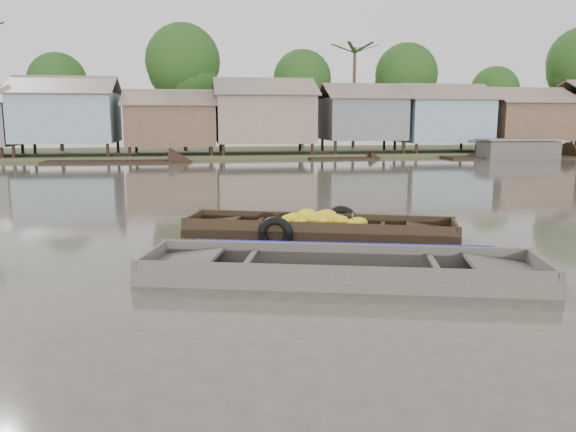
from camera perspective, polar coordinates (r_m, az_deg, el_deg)
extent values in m
plane|color=#454035|center=(10.25, 2.43, -5.40)|extent=(120.00, 120.00, 0.00)
cube|color=#384723|center=(42.82, -6.30, 6.30)|extent=(120.00, 12.00, 0.50)
cube|color=#7A99A8|center=(40.11, -21.50, 9.29)|extent=(6.20, 5.20, 3.20)
cube|color=brown|center=(38.79, -22.15, 12.28)|extent=(6.60, 3.02, 1.28)
cube|color=brown|center=(41.53, -21.26, 12.14)|extent=(6.60, 3.02, 1.28)
cube|color=brown|center=(39.24, -11.74, 9.04)|extent=(5.80, 4.60, 2.70)
cube|color=brown|center=(38.01, -11.93, 11.72)|extent=(6.20, 2.67, 1.14)
cube|color=brown|center=(40.49, -11.75, 11.61)|extent=(6.20, 2.67, 1.14)
cube|color=#7F6858|center=(39.44, -2.45, 9.89)|extent=(6.50, 5.30, 3.30)
cube|color=brown|center=(38.07, -2.23, 13.05)|extent=(6.90, 3.08, 1.31)
cube|color=brown|center=(40.91, -2.71, 12.83)|extent=(6.90, 3.08, 1.31)
cube|color=slate|center=(40.83, 7.50, 9.75)|extent=(5.40, 4.70, 2.90)
cube|color=brown|center=(39.65, 8.09, 12.48)|extent=(5.80, 2.73, 1.17)
cube|color=brown|center=(42.09, 7.07, 12.35)|extent=(5.80, 2.73, 1.17)
cube|color=#7A99A8|center=(42.90, 15.32, 9.36)|extent=(6.00, 5.00, 3.10)
cube|color=brown|center=(41.71, 16.22, 12.06)|extent=(6.40, 2.90, 1.24)
cube|color=brown|center=(44.17, 14.71, 11.99)|extent=(6.40, 2.90, 1.24)
cube|color=brown|center=(45.93, 22.83, 8.89)|extent=(5.70, 4.90, 2.80)
cube|color=brown|center=(44.83, 23.88, 11.18)|extent=(6.10, 2.85, 1.21)
cube|color=brown|center=(47.09, 22.13, 11.20)|extent=(6.10, 2.85, 1.21)
cylinder|color=#473323|center=(44.83, -22.13, 8.93)|extent=(0.28, 0.28, 4.90)
sphere|color=#1B3D13|center=(44.90, -22.37, 12.50)|extent=(4.20, 4.20, 4.20)
cylinder|color=#473323|center=(42.70, -10.48, 10.41)|extent=(0.28, 0.28, 6.30)
sphere|color=#1B3D13|center=(42.89, -10.63, 15.23)|extent=(5.40, 5.40, 5.40)
cylinder|color=#473323|center=(44.41, 1.44, 9.88)|extent=(0.28, 0.28, 5.25)
sphere|color=#1B3D13|center=(44.50, 1.46, 13.74)|extent=(4.50, 4.50, 4.50)
cylinder|color=#473323|center=(45.57, 11.77, 9.90)|extent=(0.28, 0.28, 5.60)
sphere|color=#1B3D13|center=(45.69, 11.92, 13.91)|extent=(4.80, 4.80, 4.80)
cylinder|color=#473323|center=(49.83, 20.09, 8.89)|extent=(0.28, 0.28, 4.55)
sphere|color=#1B3D13|center=(49.87, 20.27, 11.87)|extent=(3.90, 3.90, 3.90)
cylinder|color=#473323|center=(44.83, 6.71, 11.57)|extent=(0.24, 0.24, 8.00)
cube|color=black|center=(13.03, 3.16, -2.43)|extent=(6.11, 3.06, 0.08)
cube|color=black|center=(13.62, 3.50, -0.83)|extent=(5.91, 2.16, 0.57)
cube|color=black|center=(12.34, 2.80, -1.96)|extent=(5.91, 2.16, 0.57)
cube|color=black|center=(12.99, 16.58, -1.77)|extent=(0.49, 1.29, 0.54)
cube|color=black|center=(12.92, 14.27, -1.41)|extent=(1.37, 1.44, 0.21)
cube|color=black|center=(13.67, -9.55, -0.92)|extent=(0.49, 1.29, 0.54)
cube|color=black|center=(13.49, -7.45, -0.71)|extent=(1.37, 1.44, 0.21)
cube|color=black|center=(13.21, -3.08, -0.67)|extent=(0.51, 1.25, 0.05)
cube|color=black|center=(12.87, 9.60, -1.08)|extent=(0.51, 1.25, 0.05)
ellipsoid|color=yellow|center=(13.02, 3.38, 0.02)|extent=(0.44, 0.37, 0.23)
ellipsoid|color=yellow|center=(12.84, 4.90, -0.45)|extent=(0.53, 0.45, 0.28)
ellipsoid|color=yellow|center=(12.78, 2.63, -0.23)|extent=(0.55, 0.46, 0.29)
ellipsoid|color=yellow|center=(13.08, 0.77, -0.27)|extent=(0.58, 0.49, 0.31)
ellipsoid|color=yellow|center=(13.26, -1.10, -0.74)|extent=(0.53, 0.44, 0.28)
ellipsoid|color=yellow|center=(13.11, 0.17, -0.37)|extent=(0.50, 0.42, 0.26)
ellipsoid|color=yellow|center=(12.60, 3.45, -1.41)|extent=(0.47, 0.39, 0.25)
ellipsoid|color=yellow|center=(13.06, -0.87, -0.80)|extent=(0.58, 0.49, 0.31)
ellipsoid|color=yellow|center=(12.88, -0.54, -0.98)|extent=(0.58, 0.49, 0.31)
ellipsoid|color=yellow|center=(13.30, 2.02, -0.23)|extent=(0.46, 0.38, 0.24)
ellipsoid|color=yellow|center=(13.30, 4.56, -0.64)|extent=(0.50, 0.42, 0.26)
ellipsoid|color=yellow|center=(12.78, -1.31, -1.58)|extent=(0.46, 0.39, 0.24)
ellipsoid|color=yellow|center=(13.01, 1.96, 0.12)|extent=(0.55, 0.46, 0.29)
ellipsoid|color=yellow|center=(13.20, 6.35, -0.88)|extent=(0.50, 0.42, 0.26)
ellipsoid|color=yellow|center=(12.52, 7.72, -1.68)|extent=(0.48, 0.40, 0.25)
ellipsoid|color=yellow|center=(13.08, 3.00, -0.29)|extent=(0.55, 0.46, 0.29)
ellipsoid|color=yellow|center=(13.24, 2.60, -0.48)|extent=(0.47, 0.39, 0.25)
ellipsoid|color=yellow|center=(12.87, 3.94, -0.01)|extent=(0.59, 0.50, 0.31)
ellipsoid|color=yellow|center=(12.73, 6.78, -0.98)|extent=(0.53, 0.45, 0.28)
ellipsoid|color=yellow|center=(12.82, 3.47, -0.47)|extent=(0.52, 0.43, 0.27)
ellipsoid|color=yellow|center=(12.89, 2.09, -0.40)|extent=(0.54, 0.45, 0.28)
ellipsoid|color=yellow|center=(12.72, 1.29, -0.79)|extent=(0.45, 0.37, 0.23)
ellipsoid|color=yellow|center=(13.11, 7.11, -0.74)|extent=(0.57, 0.47, 0.30)
ellipsoid|color=yellow|center=(12.78, -0.48, -1.28)|extent=(0.57, 0.48, 0.30)
ellipsoid|color=yellow|center=(13.11, 2.16, -0.34)|extent=(0.51, 0.43, 0.27)
ellipsoid|color=yellow|center=(13.18, 2.51, -0.35)|extent=(0.52, 0.43, 0.27)
ellipsoid|color=yellow|center=(13.08, -1.28, -1.20)|extent=(0.45, 0.38, 0.24)
ellipsoid|color=yellow|center=(12.71, 5.34, -0.46)|extent=(0.45, 0.38, 0.24)
ellipsoid|color=yellow|center=(13.33, 4.76, -0.67)|extent=(0.48, 0.40, 0.25)
cylinder|color=#3F6626|center=(13.00, 0.78, 0.09)|extent=(0.04, 0.04, 0.20)
cylinder|color=#3F6626|center=(12.90, 4.15, -0.01)|extent=(0.04, 0.04, 0.20)
cylinder|color=#3F6626|center=(12.86, 6.59, -0.09)|extent=(0.04, 0.04, 0.20)
torus|color=black|center=(13.66, 5.37, -0.73)|extent=(0.89, 0.47, 0.87)
torus|color=black|center=(12.39, -1.28, -1.80)|extent=(0.81, 0.44, 0.79)
cube|color=#45413A|center=(9.77, 5.30, -6.70)|extent=(6.80, 3.09, 0.08)
cube|color=#45413A|center=(10.50, 5.38, -4.22)|extent=(6.61, 1.90, 0.54)
cube|color=#45413A|center=(8.93, 5.26, -6.78)|extent=(6.61, 1.90, 0.54)
cube|color=#45413A|center=(10.24, 24.38, -5.45)|extent=(0.48, 1.62, 0.52)
cube|color=#45413A|center=(10.05, 21.27, -5.13)|extent=(1.48, 1.68, 0.22)
cube|color=#45413A|center=(10.29, -13.61, -4.75)|extent=(0.48, 1.62, 0.52)
cube|color=#45413A|center=(10.10, -10.52, -4.54)|extent=(1.48, 1.68, 0.22)
cube|color=#45413A|center=(9.82, -4.02, -4.54)|extent=(0.51, 1.57, 0.05)
cube|color=#45413A|center=(9.80, 14.72, -4.89)|extent=(0.51, 1.57, 0.05)
cube|color=#665E54|center=(9.76, 5.31, -6.49)|extent=(5.23, 2.56, 0.02)
cube|color=#1012A7|center=(10.50, 5.40, -3.04)|extent=(5.34, 1.49, 0.14)
torus|color=olive|center=(9.84, 21.06, -6.87)|extent=(0.38, 0.38, 0.05)
torus|color=olive|center=(9.83, 21.07, -6.67)|extent=(0.31, 0.31, 0.05)
cube|color=black|center=(40.96, 21.63, 5.42)|extent=(9.19, 2.05, 0.35)
cube|color=black|center=(35.76, -17.65, 5.09)|extent=(7.89, 2.20, 0.35)
cube|color=black|center=(37.06, 5.43, 5.67)|extent=(4.22, 0.94, 0.35)
cube|color=black|center=(40.58, 22.34, 6.19)|extent=(5.00, 2.00, 1.20)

